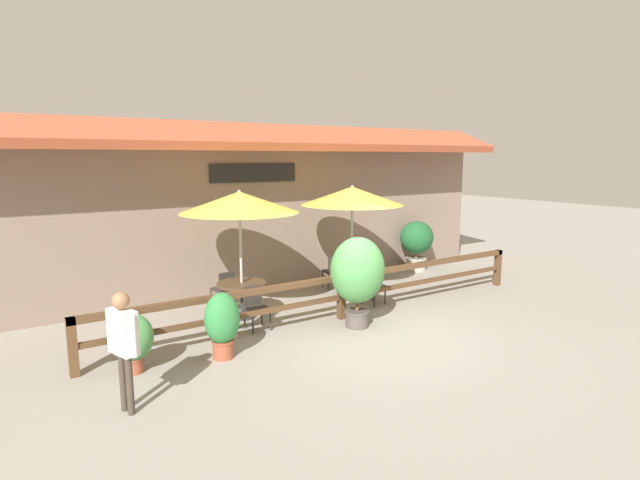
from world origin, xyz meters
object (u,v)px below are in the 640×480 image
potted_plant_tall_tropical (417,241)px  potted_plant_entrance_palm (358,273)px  chair_near_wallside (224,288)px  potted_plant_corner_fern (222,322)px  pedestrian (123,336)px  chair_middle_streetside (372,284)px  potted_plant_broad_leaf (132,340)px  chair_middle_wallside (333,270)px  chair_near_streetside (256,305)px  patio_umbrella_near (239,202)px  dining_table_near (242,289)px  patio_umbrella_middle (352,196)px  dining_table_middle (351,271)px

potted_plant_tall_tropical → potted_plant_entrance_palm: bearing=-146.2°
chair_near_wallside → potted_plant_entrance_palm: (1.74, -2.67, 0.64)m
potted_plant_corner_fern → pedestrian: size_ratio=0.69×
potted_plant_entrance_palm → potted_plant_tall_tropical: 5.56m
chair_middle_streetside → potted_plant_corner_fern: 4.30m
potted_plant_broad_leaf → pedestrian: (-0.37, -1.27, 0.53)m
potted_plant_corner_fern → potted_plant_tall_tropical: 8.11m
chair_middle_wallside → chair_near_streetside: bearing=38.8°
patio_umbrella_near → chair_middle_streetside: (2.95, -0.73, -1.99)m
potted_plant_tall_tropical → dining_table_near: bearing=-168.8°
patio_umbrella_near → chair_middle_streetside: patio_umbrella_near is taller
chair_near_wallside → potted_plant_corner_fern: (-1.14, -2.67, 0.15)m
chair_middle_wallside → potted_plant_corner_fern: size_ratio=0.74×
patio_umbrella_middle → potted_plant_broad_leaf: bearing=-163.1°
chair_near_wallside → patio_umbrella_near: bearing=84.4°
chair_near_streetside → potted_plant_broad_leaf: (-2.54, -0.79, 0.07)m
potted_plant_corner_fern → chair_middle_wallside: bearing=33.3°
chair_near_wallside → dining_table_middle: 3.13m
dining_table_middle → potted_plant_tall_tropical: 3.52m
patio_umbrella_near → chair_near_streetside: bearing=-95.3°
dining_table_middle → chair_middle_wallside: (0.02, 0.82, -0.13)m
chair_near_streetside → potted_plant_tall_tropical: (6.36, 2.06, 0.42)m
potted_plant_tall_tropical → pedestrian: bearing=-156.0°
patio_umbrella_near → chair_middle_streetside: 3.63m
potted_plant_corner_fern → potted_plant_tall_tropical: size_ratio=0.77×
chair_near_wallside → potted_plant_entrance_palm: bearing=112.9°
chair_near_wallside → patio_umbrella_middle: (3.04, -0.74, 1.99)m
chair_near_wallside → patio_umbrella_middle: size_ratio=0.31×
dining_table_near → potted_plant_corner_fern: potted_plant_corner_fern is taller
chair_near_streetside → chair_middle_wallside: same height
patio_umbrella_near → dining_table_middle: 3.51m
chair_near_streetside → chair_middle_wallside: 3.52m
dining_table_middle → potted_plant_broad_leaf: 5.85m
pedestrian → potted_plant_broad_leaf: bearing=-34.2°
patio_umbrella_middle → chair_middle_streetside: bearing=-91.8°
patio_umbrella_middle → potted_plant_entrance_palm: size_ratio=1.49×
chair_near_streetside → dining_table_middle: bearing=16.9°
patio_umbrella_middle → pedestrian: size_ratio=1.63×
chair_near_wallside → potted_plant_entrance_palm: potted_plant_entrance_palm is taller
patio_umbrella_near → chair_middle_streetside: size_ratio=3.19×
potted_plant_entrance_palm → chair_near_wallside: bearing=123.1°
patio_umbrella_near → chair_middle_wallside: patio_umbrella_near is taller
chair_near_streetside → chair_near_wallside: same height
dining_table_near → potted_plant_broad_leaf: (-2.62, -1.61, -0.07)m
patio_umbrella_near → patio_umbrella_middle: bearing=1.6°
potted_plant_corner_fern → potted_plant_broad_leaf: 1.44m
chair_near_streetside → potted_plant_corner_fern: bearing=-137.2°
chair_near_wallside → chair_middle_streetside: 3.39m
chair_middle_wallside → dining_table_middle: bearing=97.8°
dining_table_near → potted_plant_tall_tropical: (6.29, 1.24, 0.29)m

